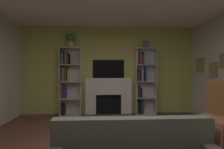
# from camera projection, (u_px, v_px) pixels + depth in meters

# --- Properties ---
(wall_back_accent) EXTENTS (5.45, 0.06, 2.71)m
(wall_back_accent) POSITION_uv_depth(u_px,v_px,m) (108.00, 70.00, 5.84)
(wall_back_accent) COLOR #BEC764
(wall_back_accent) RESTS_ON ground_plane
(fireplace) EXTENTS (1.50, 0.52, 1.12)m
(fireplace) POSITION_uv_depth(u_px,v_px,m) (109.00, 95.00, 5.71)
(fireplace) COLOR white
(fireplace) RESTS_ON ground_plane
(tv) EXTENTS (0.96, 0.06, 0.56)m
(tv) POSITION_uv_depth(u_px,v_px,m) (108.00, 69.00, 5.78)
(tv) COLOR black
(tv) RESTS_ON fireplace
(bookshelf_left) EXTENTS (0.64, 0.33, 2.04)m
(bookshelf_left) POSITION_uv_depth(u_px,v_px,m) (68.00, 80.00, 5.62)
(bookshelf_left) COLOR silver
(bookshelf_left) RESTS_ON ground_plane
(bookshelf_right) EXTENTS (0.64, 0.30, 2.04)m
(bookshelf_right) POSITION_uv_depth(u_px,v_px,m) (143.00, 81.00, 5.77)
(bookshelf_right) COLOR silver
(bookshelf_right) RESTS_ON ground_plane
(potted_plant) EXTENTS (0.27, 0.27, 0.42)m
(potted_plant) POSITION_uv_depth(u_px,v_px,m) (71.00, 39.00, 5.57)
(potted_plant) COLOR beige
(potted_plant) RESTS_ON bookshelf_left
(vase_with_flowers) EXTENTS (0.16, 0.16, 0.39)m
(vase_with_flowers) POSITION_uv_depth(u_px,v_px,m) (146.00, 44.00, 5.71)
(vase_with_flowers) COLOR teal
(vase_with_flowers) RESTS_ON bookshelf_right
(armchair) EXTENTS (0.82, 0.81, 1.17)m
(armchair) POSITION_uv_depth(u_px,v_px,m) (217.00, 114.00, 3.38)
(armchair) COLOR brown
(armchair) RESTS_ON ground_plane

